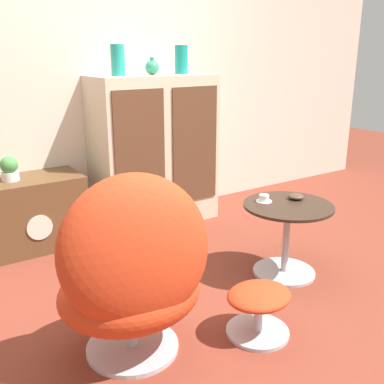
{
  "coord_description": "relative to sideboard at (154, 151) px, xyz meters",
  "views": [
    {
      "loc": [
        -1.48,
        -1.81,
        1.42
      ],
      "look_at": [
        0.07,
        0.49,
        0.55
      ],
      "focal_mm": 42.0,
      "sensor_mm": 36.0,
      "label": 1
    }
  ],
  "objects": [
    {
      "name": "vase_inner_right",
      "position": [
        0.28,
        0.0,
        0.73
      ],
      "size": [
        0.11,
        0.11,
        0.23
      ],
      "color": "teal",
      "rests_on": "sideboard"
    },
    {
      "name": "ottoman",
      "position": [
        -0.38,
        -1.75,
        -0.44
      ],
      "size": [
        0.35,
        0.33,
        0.27
      ],
      "color": "#B7B7BC",
      "rests_on": "ground_plane"
    },
    {
      "name": "potted_plant",
      "position": [
        -1.16,
        0.03,
        0.01
      ],
      "size": [
        0.12,
        0.12,
        0.18
      ],
      "color": "silver",
      "rests_on": "tv_console"
    },
    {
      "name": "teacup",
      "position": [
        0.13,
        -1.22,
        -0.12
      ],
      "size": [
        0.11,
        0.11,
        0.05
      ],
      "color": "white",
      "rests_on": "coffee_table"
    },
    {
      "name": "coffee_table",
      "position": [
        0.22,
        -1.34,
        -0.32
      ],
      "size": [
        0.58,
        0.58,
        0.49
      ],
      "color": "#B7B7BC",
      "rests_on": "ground_plane"
    },
    {
      "name": "tv_console",
      "position": [
        -1.05,
        0.03,
        -0.35
      ],
      "size": [
        0.76,
        0.43,
        0.54
      ],
      "color": "brown",
      "rests_on": "ground_plane"
    },
    {
      "name": "vase_inner_left",
      "position": [
        0.0,
        0.0,
        0.68
      ],
      "size": [
        0.11,
        0.11,
        0.14
      ],
      "color": "#2D8E6B",
      "rests_on": "sideboard"
    },
    {
      "name": "ground_plane",
      "position": [
        -0.32,
        -1.44,
        -0.62
      ],
      "size": [
        12.0,
        12.0,
        0.0
      ],
      "primitive_type": "plane",
      "color": "brown"
    },
    {
      "name": "bowl",
      "position": [
        0.34,
        -1.29,
        -0.12
      ],
      "size": [
        0.1,
        0.1,
        0.04
      ],
      "color": "#4C3828",
      "rests_on": "coffee_table"
    },
    {
      "name": "vase_leftmost",
      "position": [
        -0.29,
        0.0,
        0.74
      ],
      "size": [
        0.11,
        0.11,
        0.23
      ],
      "color": "teal",
      "rests_on": "sideboard"
    },
    {
      "name": "egg_chair",
      "position": [
        -0.99,
        -1.57,
        -0.17
      ],
      "size": [
        0.78,
        0.74,
        0.95
      ],
      "color": "#B7B7BC",
      "rests_on": "ground_plane"
    },
    {
      "name": "sideboard",
      "position": [
        0.0,
        0.0,
        0.0
      ],
      "size": [
        1.01,
        0.48,
        1.24
      ],
      "color": "beige",
      "rests_on": "ground_plane"
    },
    {
      "name": "wall_back",
      "position": [
        -0.32,
        0.27,
        0.68
      ],
      "size": [
        6.4,
        0.06,
        2.6
      ],
      "color": "beige",
      "rests_on": "ground_plane"
    }
  ]
}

